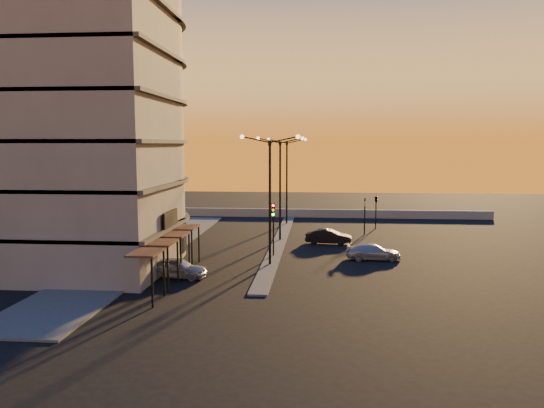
{
  "coord_description": "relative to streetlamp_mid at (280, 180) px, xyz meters",
  "views": [
    {
      "loc": [
        3.52,
        -37.82,
        8.81
      ],
      "look_at": [
        -0.26,
        4.64,
        4.0
      ],
      "focal_mm": 35.0,
      "sensor_mm": 36.0,
      "label": 1
    }
  ],
  "objects": [
    {
      "name": "ground",
      "position": [
        0.0,
        -10.0,
        -5.59
      ],
      "size": [
        120.0,
        120.0,
        0.0
      ],
      "primitive_type": "plane",
      "color": "black",
      "rests_on": "ground"
    },
    {
      "name": "sidewalk_west",
      "position": [
        -10.5,
        -6.0,
        -5.53
      ],
      "size": [
        5.0,
        40.0,
        0.12
      ],
      "primitive_type": "cube",
      "color": "#454543",
      "rests_on": "ground"
    },
    {
      "name": "median",
      "position": [
        0.0,
        0.0,
        -5.53
      ],
      "size": [
        1.2,
        36.0,
        0.12
      ],
      "primitive_type": "cube",
      "color": "#454543",
      "rests_on": "ground"
    },
    {
      "name": "parapet",
      "position": [
        2.0,
        16.0,
        -5.09
      ],
      "size": [
        44.0,
        0.5,
        1.0
      ],
      "primitive_type": "cube",
      "color": "slate",
      "rests_on": "ground"
    },
    {
      "name": "building",
      "position": [
        -14.0,
        -9.97,
        6.32
      ],
      "size": [
        14.35,
        17.08,
        25.0
      ],
      "color": "slate",
      "rests_on": "ground"
    },
    {
      "name": "streetlamp_near",
      "position": [
        0.0,
        -10.0,
        0.0
      ],
      "size": [
        4.32,
        0.32,
        9.51
      ],
      "color": "black",
      "rests_on": "ground"
    },
    {
      "name": "streetlamp_mid",
      "position": [
        0.0,
        0.0,
        0.0
      ],
      "size": [
        4.32,
        0.32,
        9.51
      ],
      "color": "black",
      "rests_on": "ground"
    },
    {
      "name": "streetlamp_far",
      "position": [
        0.0,
        10.0,
        0.0
      ],
      "size": [
        4.32,
        0.32,
        9.51
      ],
      "color": "black",
      "rests_on": "ground"
    },
    {
      "name": "traffic_light_main",
      "position": [
        0.0,
        -7.13,
        -2.7
      ],
      "size": [
        0.28,
        0.44,
        4.25
      ],
      "color": "black",
      "rests_on": "ground"
    },
    {
      "name": "signal_east_a",
      "position": [
        8.0,
        4.0,
        -3.66
      ],
      "size": [
        0.13,
        0.16,
        3.6
      ],
      "color": "black",
      "rests_on": "ground"
    },
    {
      "name": "signal_east_b",
      "position": [
        9.5,
        8.0,
        -2.49
      ],
      "size": [
        0.42,
        1.99,
        3.6
      ],
      "color": "black",
      "rests_on": "ground"
    },
    {
      "name": "car_hatchback",
      "position": [
        -5.82,
        -14.19,
        -4.91
      ],
      "size": [
        4.17,
        2.04,
        1.37
      ],
      "primitive_type": "imported",
      "rotation": [
        0.0,
        0.0,
        1.46
      ],
      "color": "#A3A7AB",
      "rests_on": "ground"
    },
    {
      "name": "car_sedan",
      "position": [
        4.43,
        -1.19,
        -4.93
      ],
      "size": [
        4.21,
        1.97,
        1.33
      ],
      "primitive_type": "imported",
      "rotation": [
        0.0,
        0.0,
        1.43
      ],
      "color": "black",
      "rests_on": "ground"
    },
    {
      "name": "car_wagon",
      "position": [
        7.72,
        -7.35,
        -4.99
      ],
      "size": [
        4.21,
        1.81,
        1.21
      ],
      "primitive_type": "imported",
      "rotation": [
        0.0,
        0.0,
        1.6
      ],
      "color": "#A5A7AC",
      "rests_on": "ground"
    }
  ]
}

